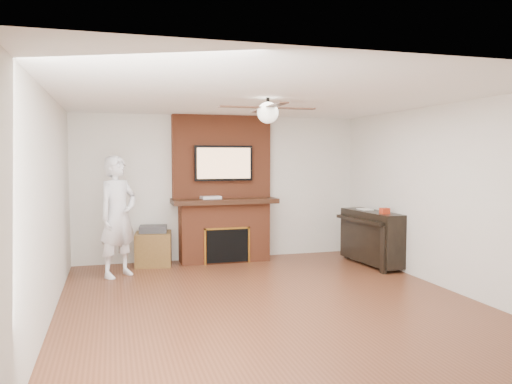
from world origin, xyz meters
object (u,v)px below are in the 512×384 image
object	(u,v)px
fireplace	(223,203)
person	(118,216)
piano	(372,236)
side_table	(154,247)

from	to	relation	value
fireplace	person	bearing A→B (deg)	-158.01
fireplace	piano	world-z (taller)	fireplace
person	piano	bearing A→B (deg)	-44.24
fireplace	piano	xyz separation A→B (m)	(2.28, -1.05, -0.52)
piano	person	bearing A→B (deg)	170.24
side_table	piano	xyz separation A→B (m)	(3.48, -0.98, 0.18)
fireplace	side_table	xyz separation A→B (m)	(-1.19, -0.07, -0.69)
fireplace	side_table	bearing A→B (deg)	-176.78
fireplace	person	size ratio (longest dim) A/B	1.38
fireplace	person	world-z (taller)	fireplace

